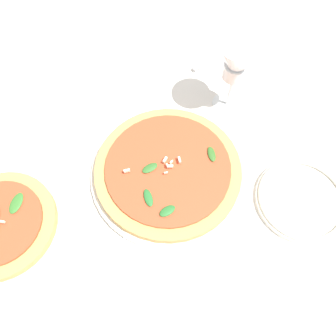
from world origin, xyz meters
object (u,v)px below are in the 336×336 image
Objects in this scene: fork at (221,51)px; side_plate_white at (301,200)px; pizza_arugula_main at (168,171)px; pizza_personal_side at (1,225)px; wine_glass at (237,64)px.

side_plate_white is at bearing -113.35° from fork.
pizza_arugula_main is 0.33m from pizza_personal_side.
pizza_arugula_main is 1.77× the size of side_plate_white.
side_plate_white is (-0.33, -0.26, 0.00)m from fork.
pizza_arugula_main is 1.38× the size of pizza_personal_side.
wine_glass reaches higher than pizza_arugula_main.
pizza_personal_side is 1.29× the size of fork.
pizza_personal_side is (-0.21, 0.25, -0.00)m from pizza_arugula_main.
side_plate_white is (-0.18, -0.20, -0.12)m from wine_glass.
pizza_arugula_main is 0.37m from fork.
pizza_personal_side is 0.57m from side_plate_white.
pizza_personal_side reaches higher than side_plate_white.
pizza_arugula_main and pizza_personal_side have the same top height.
side_plate_white reaches higher than fork.
pizza_personal_side is 1.30× the size of wine_glass.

